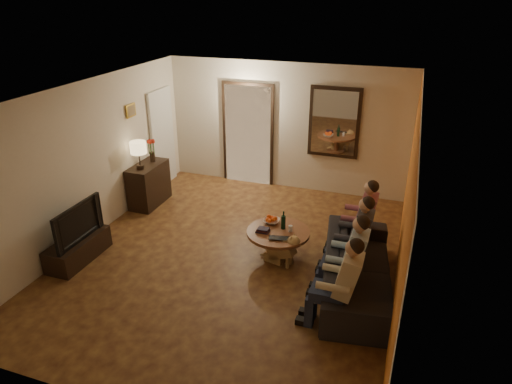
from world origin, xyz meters
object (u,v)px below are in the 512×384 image
(dresser, at_px, (149,184))
(sofa, at_px, (358,268))
(coffee_table, at_px, (278,243))
(bowl, at_px, (271,221))
(wine_bottle, at_px, (283,220))
(tv, at_px, (73,222))
(person_b, at_px, (349,262))
(table_lamp, at_px, (139,155))
(dog, at_px, (281,247))
(tv_stand, at_px, (78,249))
(person_d, at_px, (361,221))
(person_c, at_px, (355,240))
(laptop, at_px, (279,240))
(person_a, at_px, (342,288))

(dresser, bearing_deg, sofa, -19.32)
(coffee_table, relative_size, bowl, 3.82)
(dresser, distance_m, wine_bottle, 3.12)
(tv, relative_size, person_b, 0.86)
(sofa, relative_size, wine_bottle, 7.59)
(table_lamp, height_order, coffee_table, table_lamp)
(dresser, bearing_deg, dog, -21.83)
(tv_stand, height_order, person_d, person_d)
(person_c, xyz_separation_m, person_d, (0.00, 0.60, 0.00))
(tv_stand, xyz_separation_m, tv, (0.00, 0.00, 0.48))
(tv, height_order, dog, tv)
(person_c, height_order, bowl, person_c)
(sofa, bearing_deg, person_d, -1.67)
(tv, xyz_separation_m, person_b, (4.12, 0.36, -0.06))
(sofa, distance_m, person_b, 0.41)
(bowl, bearing_deg, tv, -154.18)
(table_lamp, bearing_deg, dog, -18.15)
(dog, xyz_separation_m, wine_bottle, (-0.05, 0.28, 0.32))
(tv_stand, xyz_separation_m, person_d, (4.12, 1.56, 0.42))
(person_c, distance_m, laptop, 1.11)
(dog, distance_m, bowl, 0.53)
(dresser, bearing_deg, wine_bottle, -17.30)
(dresser, relative_size, bowl, 3.52)
(wine_bottle, bearing_deg, laptop, -82.50)
(dresser, distance_m, person_c, 4.29)
(tv, bearing_deg, person_a, -93.40)
(person_d, relative_size, dog, 2.14)
(sofa, distance_m, laptop, 1.22)
(tv_stand, height_order, person_b, person_b)
(person_a, bearing_deg, laptop, 135.63)
(person_b, xyz_separation_m, laptop, (-1.10, 0.47, -0.14))
(coffee_table, distance_m, bowl, 0.38)
(tv_stand, relative_size, person_a, 0.91)
(person_d, height_order, laptop, person_d)
(person_c, height_order, coffee_table, person_c)
(table_lamp, xyz_separation_m, person_b, (4.12, -1.56, -0.48))
(person_b, bearing_deg, table_lamp, 159.27)
(person_b, bearing_deg, person_c, 90.00)
(person_a, distance_m, person_c, 1.20)
(coffee_table, distance_m, laptop, 0.38)
(person_c, distance_m, person_d, 0.60)
(person_d, xyz_separation_m, laptop, (-1.10, -0.73, -0.14))
(coffee_table, height_order, bowl, bowl)
(sofa, relative_size, laptop, 7.15)
(sofa, bearing_deg, table_lamp, 65.37)
(dresser, distance_m, person_b, 4.50)
(person_b, bearing_deg, laptop, 156.67)
(tv_stand, xyz_separation_m, sofa, (4.22, 0.66, 0.16))
(person_b, xyz_separation_m, coffee_table, (-1.20, 0.75, -0.38))
(bowl, bearing_deg, person_d, 9.36)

